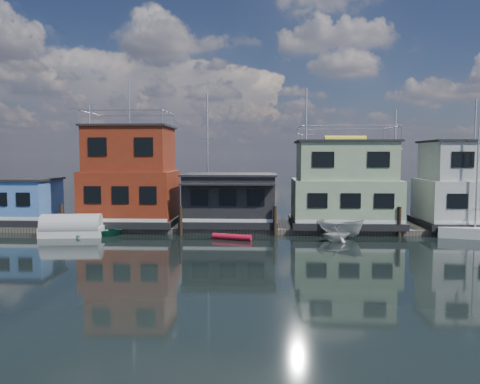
# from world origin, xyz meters

# --- Properties ---
(ground) EXTENTS (160.00, 160.00, 0.00)m
(ground) POSITION_xyz_m (0.00, 0.00, 0.00)
(ground) COLOR black
(ground) RESTS_ON ground
(dock) EXTENTS (48.00, 5.00, 0.40)m
(dock) POSITION_xyz_m (0.00, 12.00, 0.20)
(dock) COLOR #595147
(dock) RESTS_ON ground
(houseboat_blue) EXTENTS (6.40, 4.90, 3.66)m
(houseboat_blue) POSITION_xyz_m (-18.00, 12.00, 2.21)
(houseboat_blue) COLOR black
(houseboat_blue) RESTS_ON dock
(houseboat_red) EXTENTS (7.40, 5.90, 11.86)m
(houseboat_red) POSITION_xyz_m (-8.50, 12.00, 4.10)
(houseboat_red) COLOR black
(houseboat_red) RESTS_ON dock
(houseboat_dark) EXTENTS (7.40, 6.10, 4.06)m
(houseboat_dark) POSITION_xyz_m (-0.50, 11.98, 2.42)
(houseboat_dark) COLOR black
(houseboat_dark) RESTS_ON dock
(houseboat_green) EXTENTS (8.40, 5.90, 7.03)m
(houseboat_green) POSITION_xyz_m (8.50, 12.00, 3.55)
(houseboat_green) COLOR black
(houseboat_green) RESTS_ON dock
(houseboat_white) EXTENTS (8.40, 5.90, 6.66)m
(houseboat_white) POSITION_xyz_m (18.50, 12.00, 3.54)
(houseboat_white) COLOR black
(houseboat_white) RESTS_ON dock
(pilings) EXTENTS (42.28, 0.28, 2.20)m
(pilings) POSITION_xyz_m (-0.33, 9.20, 1.10)
(pilings) COLOR #2D2116
(pilings) RESTS_ON ground
(background_masts) EXTENTS (36.40, 0.16, 12.00)m
(background_masts) POSITION_xyz_m (4.76, 18.00, 5.55)
(background_masts) COLOR silver
(background_masts) RESTS_ON ground
(day_sailer) EXTENTS (5.22, 3.02, 7.82)m
(day_sailer) POSITION_xyz_m (17.28, 8.93, 0.45)
(day_sailer) COLOR silver
(day_sailer) RESTS_ON ground
(dinghy_teal) EXTENTS (3.71, 2.79, 0.73)m
(dinghy_teal) POSITION_xyz_m (-10.00, 8.55, 0.37)
(dinghy_teal) COLOR #238369
(dinghy_teal) RESTS_ON ground
(tarp_runabout) EXTENTS (4.55, 2.25, 1.78)m
(tarp_runabout) POSITION_xyz_m (-11.79, 8.09, 0.66)
(tarp_runabout) COLOR silver
(tarp_runabout) RESTS_ON ground
(motorboat) EXTENTS (3.78, 3.05, 1.39)m
(motorboat) POSITION_xyz_m (7.64, 8.78, 0.70)
(motorboat) COLOR beige
(motorboat) RESTS_ON ground
(dinghy_white) EXTENTS (2.53, 2.35, 1.09)m
(dinghy_white) POSITION_xyz_m (7.15, 7.05, 0.54)
(dinghy_white) COLOR beige
(dinghy_white) RESTS_ON ground
(red_kayak) EXTENTS (2.87, 1.24, 0.42)m
(red_kayak) POSITION_xyz_m (-0.07, 7.34, 0.21)
(red_kayak) COLOR #B8132A
(red_kayak) RESTS_ON ground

